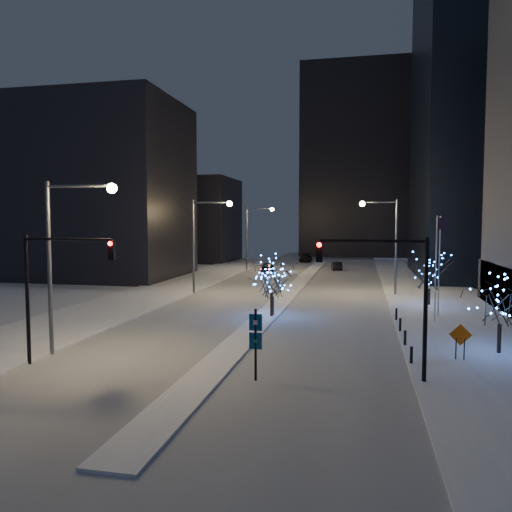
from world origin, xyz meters
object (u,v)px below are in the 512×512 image
(street_lamp_w_far, at_px, (253,229))
(construction_sign, at_px, (460,338))
(holiday_tree_median_far, at_px, (273,282))
(traffic_signal_west, at_px, (53,278))
(street_lamp_east, at_px, (387,234))
(wayfinding_sign, at_px, (256,337))
(car_far, at_px, (306,258))
(holiday_tree_plaza_near, at_px, (500,301))
(street_lamp_w_mid, at_px, (203,233))
(traffic_signal_east, at_px, (392,284))
(car_mid, at_px, (336,266))
(holiday_tree_plaza_far, at_px, (430,272))
(car_near, at_px, (267,268))
(street_lamp_w_near, at_px, (65,243))
(holiday_tree_median_near, at_px, (272,276))

(street_lamp_w_far, xyz_separation_m, construction_sign, (21.82, -46.72, -5.15))
(construction_sign, bearing_deg, holiday_tree_median_far, 139.65)
(street_lamp_w_far, bearing_deg, traffic_signal_west, -89.45)
(street_lamp_east, distance_m, wayfinding_sign, 31.39)
(car_far, height_order, holiday_tree_plaza_near, holiday_tree_plaza_near)
(street_lamp_w_far, height_order, holiday_tree_plaza_near, street_lamp_w_far)
(street_lamp_w_mid, height_order, street_lamp_w_far, same)
(traffic_signal_east, relative_size, car_mid, 1.68)
(holiday_tree_plaza_far, relative_size, wayfinding_sign, 1.35)
(street_lamp_w_mid, bearing_deg, car_near, 83.55)
(traffic_signal_east, distance_m, car_mid, 55.53)
(street_lamp_w_mid, xyz_separation_m, car_near, (2.60, 22.97, -5.75))
(car_mid, relative_size, holiday_tree_plaza_near, 0.89)
(street_lamp_w_near, distance_m, holiday_tree_median_far, 17.38)
(street_lamp_w_near, relative_size, holiday_tree_median_far, 2.39)
(street_lamp_w_far, bearing_deg, traffic_signal_east, -70.68)
(car_far, bearing_deg, car_near, -99.59)
(car_mid, xyz_separation_m, holiday_tree_plaza_far, (9.93, -32.20, 2.42))
(street_lamp_w_near, bearing_deg, holiday_tree_median_near, 55.23)
(wayfinding_sign, bearing_deg, street_lamp_w_mid, 113.40)
(street_lamp_w_near, distance_m, car_near, 48.38)
(car_near, xyz_separation_m, holiday_tree_median_far, (6.84, -33.84, 2.10))
(street_lamp_w_near, distance_m, car_mid, 55.87)
(holiday_tree_median_near, distance_m, construction_sign, 16.24)
(street_lamp_w_mid, distance_m, holiday_tree_median_far, 14.85)
(holiday_tree_median_near, bearing_deg, street_lamp_w_near, -124.77)
(street_lamp_east, xyz_separation_m, holiday_tree_median_far, (-9.58, -13.87, -3.60))
(car_mid, bearing_deg, holiday_tree_plaza_near, 94.67)
(street_lamp_w_far, distance_m, construction_sign, 51.82)
(car_mid, height_order, car_far, car_far)
(street_lamp_w_near, bearing_deg, wayfinding_sign, -10.68)
(car_near, distance_m, car_mid, 11.73)
(street_lamp_w_far, height_order, holiday_tree_median_near, street_lamp_w_far)
(construction_sign, bearing_deg, holiday_tree_median_near, 141.08)
(holiday_tree_median_far, distance_m, holiday_tree_plaza_near, 17.30)
(traffic_signal_east, distance_m, construction_sign, 6.75)
(traffic_signal_east, relative_size, holiday_tree_median_near, 1.45)
(holiday_tree_median_near, height_order, holiday_tree_plaza_far, holiday_tree_median_near)
(holiday_tree_plaza_far, bearing_deg, traffic_signal_east, -101.44)
(street_lamp_w_near, height_order, holiday_tree_median_near, street_lamp_w_near)
(car_far, relative_size, wayfinding_sign, 1.47)
(holiday_tree_median_far, bearing_deg, car_mid, 85.50)
(street_lamp_w_mid, height_order, traffic_signal_west, street_lamp_w_mid)
(traffic_signal_east, relative_size, holiday_tree_plaza_far, 1.47)
(street_lamp_w_far, bearing_deg, car_far, 72.51)
(street_lamp_w_near, height_order, car_mid, street_lamp_w_near)
(traffic_signal_west, xyz_separation_m, car_mid, (12.09, 56.13, -4.08))
(traffic_signal_east, bearing_deg, car_far, 99.59)
(street_lamp_w_mid, bearing_deg, traffic_signal_east, -55.49)
(street_lamp_w_mid, xyz_separation_m, holiday_tree_median_near, (9.44, -11.40, -3.12))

